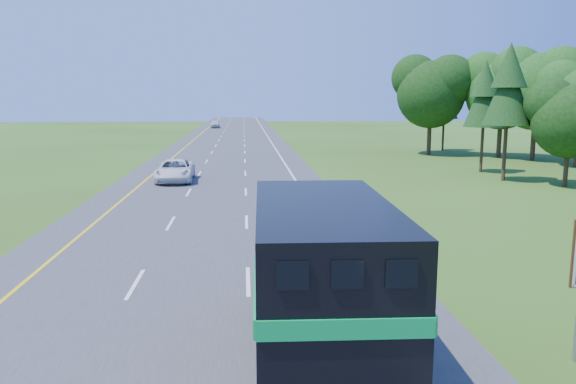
% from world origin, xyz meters
% --- Properties ---
extents(road, '(15.00, 260.00, 0.04)m').
position_xyz_m(road, '(0.00, 50.00, 0.02)').
color(road, '#38383A').
rests_on(road, ground).
extents(lane_markings, '(11.15, 260.00, 0.01)m').
position_xyz_m(lane_markings, '(0.00, 50.00, 0.04)').
color(lane_markings, yellow).
rests_on(lane_markings, road).
extents(horse_truck, '(2.98, 8.81, 3.87)m').
position_xyz_m(horse_truck, '(3.36, 13.94, 2.11)').
color(horse_truck, black).
rests_on(horse_truck, road).
extents(white_suv, '(2.74, 5.69, 1.56)m').
position_xyz_m(white_suv, '(-3.26, 43.11, 0.82)').
color(white_suv, silver).
rests_on(white_suv, road).
extents(far_car, '(2.21, 4.72, 1.56)m').
position_xyz_m(far_car, '(-4.10, 117.87, 0.82)').
color(far_car, silver).
rests_on(far_car, road).
extents(delineator, '(0.10, 0.05, 1.20)m').
position_xyz_m(delineator, '(8.39, 22.47, 0.64)').
color(delineator, '#F14F0C').
rests_on(delineator, ground).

